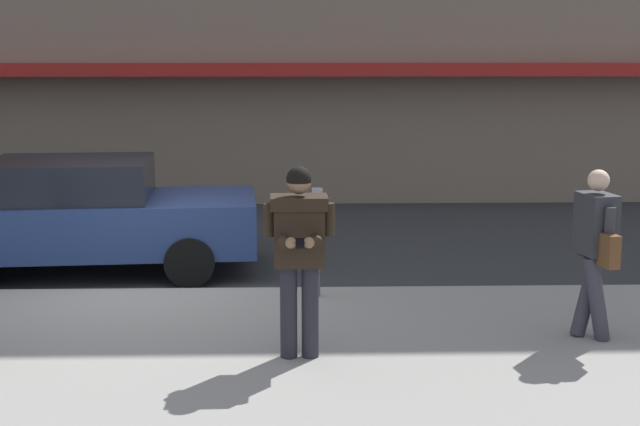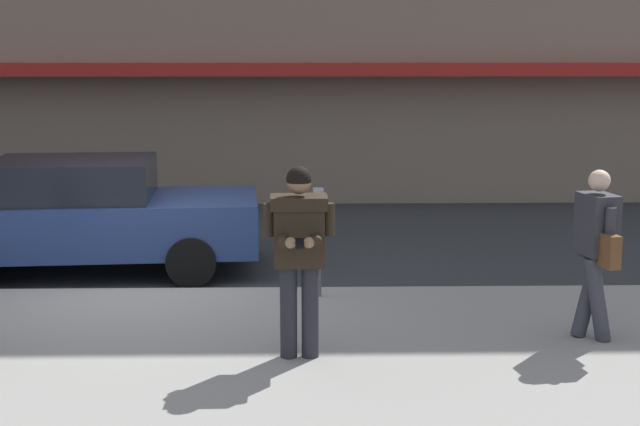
{
  "view_description": "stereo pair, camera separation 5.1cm",
  "coord_description": "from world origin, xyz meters",
  "px_view_note": "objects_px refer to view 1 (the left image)",
  "views": [
    {
      "loc": [
        1.94,
        -10.63,
        2.98
      ],
      "look_at": [
        2.17,
        -2.56,
        1.49
      ],
      "focal_mm": 50.0,
      "sensor_mm": 36.0,
      "label": 1
    },
    {
      "loc": [
        1.99,
        -10.63,
        2.98
      ],
      "look_at": [
        2.17,
        -2.56,
        1.49
      ],
      "focal_mm": 50.0,
      "sensor_mm": 36.0,
      "label": 2
    }
  ],
  "objects_px": {
    "pedestrian_with_bag": "(596,244)",
    "man_texting_on_phone": "(299,241)",
    "parking_meter": "(317,226)",
    "parked_sedan_mid": "(83,215)"
  },
  "relations": [
    {
      "from": "parked_sedan_mid",
      "to": "parking_meter",
      "type": "distance_m",
      "value": 3.55
    },
    {
      "from": "pedestrian_with_bag",
      "to": "man_texting_on_phone",
      "type": "bearing_deg",
      "value": -170.91
    },
    {
      "from": "parked_sedan_mid",
      "to": "pedestrian_with_bag",
      "type": "xyz_separation_m",
      "value": [
        5.77,
        -3.37,
        0.32
      ]
    },
    {
      "from": "parked_sedan_mid",
      "to": "pedestrian_with_bag",
      "type": "bearing_deg",
      "value": -30.24
    },
    {
      "from": "parked_sedan_mid",
      "to": "parking_meter",
      "type": "xyz_separation_m",
      "value": [
        3.09,
        -1.75,
        0.18
      ]
    },
    {
      "from": "parked_sedan_mid",
      "to": "parking_meter",
      "type": "bearing_deg",
      "value": -29.51
    },
    {
      "from": "parked_sedan_mid",
      "to": "pedestrian_with_bag",
      "type": "distance_m",
      "value": 6.69
    },
    {
      "from": "pedestrian_with_bag",
      "to": "parking_meter",
      "type": "bearing_deg",
      "value": 148.93
    },
    {
      "from": "pedestrian_with_bag",
      "to": "parking_meter",
      "type": "relative_size",
      "value": 1.34
    },
    {
      "from": "parked_sedan_mid",
      "to": "man_texting_on_phone",
      "type": "height_order",
      "value": "man_texting_on_phone"
    }
  ]
}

